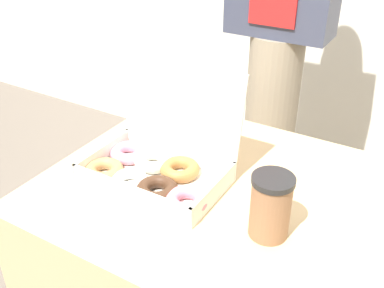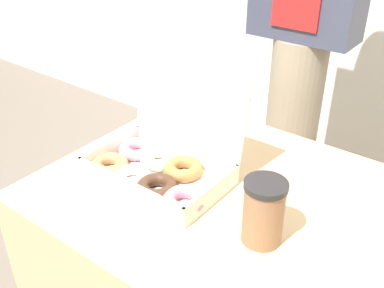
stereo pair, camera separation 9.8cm
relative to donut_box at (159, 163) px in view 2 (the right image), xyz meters
The scene contains 3 objects.
donut_box is the anchor object (origin of this frame).
coffee_cup 0.32m from the donut_box, ahead, with size 0.09×0.09×0.14m.
person_customer 0.72m from the donut_box, 87.12° to the left, with size 0.35×0.21×1.76m.
Camera 2 is at (0.46, -0.74, 1.39)m, focal length 42.00 mm.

